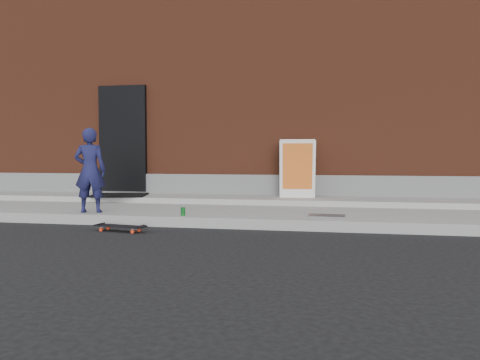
% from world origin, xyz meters
% --- Properties ---
extents(ground, '(80.00, 80.00, 0.00)m').
position_xyz_m(ground, '(0.00, 0.00, 0.00)').
color(ground, black).
rests_on(ground, ground).
extents(sidewalk, '(20.00, 3.00, 0.15)m').
position_xyz_m(sidewalk, '(0.00, 1.50, 0.07)').
color(sidewalk, gray).
rests_on(sidewalk, ground).
extents(apron, '(20.00, 1.20, 0.10)m').
position_xyz_m(apron, '(0.00, 2.40, 0.20)').
color(apron, gray).
rests_on(apron, sidewalk).
extents(building, '(20.00, 8.10, 5.00)m').
position_xyz_m(building, '(-0.00, 6.99, 2.50)').
color(building, '#602B1A').
rests_on(building, ground).
extents(child, '(0.54, 0.42, 1.32)m').
position_xyz_m(child, '(-1.92, 0.29, 0.81)').
color(child, '#171942').
rests_on(child, sidewalk).
extents(skateboard, '(0.75, 0.31, 0.08)m').
position_xyz_m(skateboard, '(-1.07, -0.48, 0.07)').
color(skateboard, red).
rests_on(skateboard, ground).
extents(pizza_sign, '(0.71, 0.83, 1.10)m').
position_xyz_m(pizza_sign, '(1.15, 2.46, 0.80)').
color(pizza_sign, white).
rests_on(pizza_sign, apron).
extents(soda_can, '(0.08, 0.08, 0.13)m').
position_xyz_m(soda_can, '(-0.38, 0.17, 0.21)').
color(soda_can, '#197F2B').
rests_on(soda_can, sidewalk).
extents(doormat, '(1.17, 1.02, 0.03)m').
position_xyz_m(doormat, '(-2.30, 2.11, 0.26)').
color(doormat, black).
rests_on(doormat, apron).
extents(utility_plate, '(0.54, 0.37, 0.02)m').
position_xyz_m(utility_plate, '(1.70, 0.50, 0.16)').
color(utility_plate, '#56565B').
rests_on(utility_plate, sidewalk).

